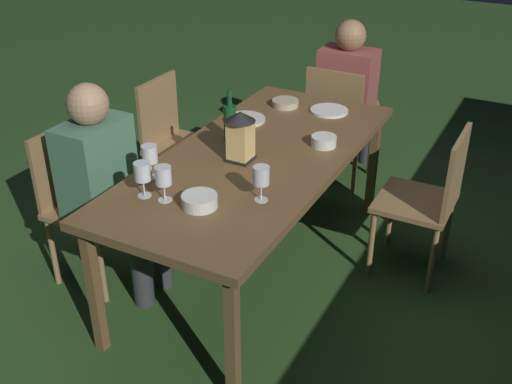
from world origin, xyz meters
The scene contains 19 objects.
ground_plane centered at (0.00, 0.00, 0.00)m, with size 16.00×16.00×0.00m, color #2D5123.
dining_table centered at (0.00, 0.00, 0.69)m, with size 1.96×0.88×0.74m.
chair_side_left_b centered at (0.44, -0.83, 0.49)m, with size 0.42×0.40×0.87m.
person_in_green centered at (0.44, -0.63, 0.64)m, with size 0.38×0.47×1.15m.
chair_head_near centered at (-1.23, 0.00, 0.49)m, with size 0.40×0.42×0.87m.
person_in_rust centered at (-1.42, 0.00, 0.64)m, with size 0.48×0.38×1.15m.
chair_side_right_a centered at (-0.44, 0.83, 0.49)m, with size 0.42×0.40×0.87m.
chair_side_left_a centered at (-0.44, -0.83, 0.49)m, with size 0.42×0.40×0.87m.
lantern_centerpiece centered at (0.09, -0.04, 0.89)m, with size 0.15×0.15×0.27m.
green_bottle_on_table centered at (-0.10, -0.21, 0.85)m, with size 0.07×0.07×0.29m.
wine_glass_a centered at (0.61, -0.14, 0.86)m, with size 0.08×0.08×0.17m.
wine_glass_b centered at (0.62, -0.25, 0.86)m, with size 0.08×0.08×0.17m.
wine_glass_c centered at (0.41, 0.24, 0.86)m, with size 0.08×0.08×0.17m.
wine_glass_d centered at (0.46, -0.33, 0.86)m, with size 0.08×0.08×0.17m.
plate_a centered at (-0.38, -0.28, 0.75)m, with size 0.24×0.24×0.01m, color silver.
plate_b centered at (-0.74, 0.11, 0.75)m, with size 0.23×0.23×0.01m, color white.
bowl_olives centered at (0.59, 0.03, 0.77)m, with size 0.16×0.16×0.06m.
bowl_bread centered at (-0.27, 0.27, 0.77)m, with size 0.14×0.14×0.06m.
bowl_salad centered at (-0.70, -0.16, 0.76)m, with size 0.16×0.16×0.04m.
Camera 1 is at (2.58, 1.35, 2.14)m, focal length 43.44 mm.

